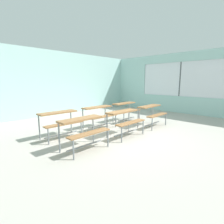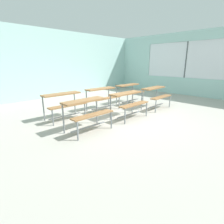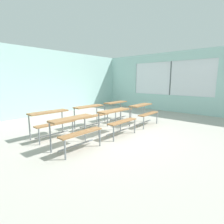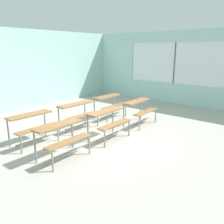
{
  "view_description": "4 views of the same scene",
  "coord_description": "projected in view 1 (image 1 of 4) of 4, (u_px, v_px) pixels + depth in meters",
  "views": [
    {
      "loc": [
        -3.8,
        -3.3,
        1.6
      ],
      "look_at": [
        0.08,
        0.5,
        0.64
      ],
      "focal_mm": 28.0,
      "sensor_mm": 36.0,
      "label": 1
    },
    {
      "loc": [
        -3.8,
        -3.3,
        1.6
      ],
      "look_at": [
        -0.76,
        -0.2,
        0.35
      ],
      "focal_mm": 28.0,
      "sensor_mm": 36.0,
      "label": 2
    },
    {
      "loc": [
        -3.8,
        -3.3,
        1.6
      ],
      "look_at": [
        0.42,
        0.44,
        0.57
      ],
      "focal_mm": 28.0,
      "sensor_mm": 36.0,
      "label": 3
    },
    {
      "loc": [
        -4.32,
        -3.8,
        2.26
      ],
      "look_at": [
        0.65,
        0.3,
        0.53
      ],
      "focal_mm": 37.46,
      "sensor_mm": 36.0,
      "label": 4
    }
  ],
  "objects": [
    {
      "name": "wall_back",
      "position": [
        49.0,
        83.0,
        8.06
      ],
      "size": [
        10.0,
        0.12,
        3.0
      ],
      "primitive_type": "cube",
      "color": "#A8D1CC",
      "rests_on": "ground"
    },
    {
      "name": "desk_bench_r1c2",
      "position": [
        126.0,
        107.0,
        6.99
      ],
      "size": [
        1.11,
        0.6,
        0.74
      ],
      "rotation": [
        0.0,
        0.0,
        0.01
      ],
      "color": "olive",
      "rests_on": "ground"
    },
    {
      "name": "desk_bench_r1c0",
      "position": [
        60.0,
        118.0,
        4.92
      ],
      "size": [
        1.11,
        0.61,
        0.74
      ],
      "rotation": [
        0.0,
        0.0,
        -0.02
      ],
      "color": "olive",
      "rests_on": "ground"
    },
    {
      "name": "desk_bench_r0c0",
      "position": [
        84.0,
        126.0,
        4.07
      ],
      "size": [
        1.11,
        0.61,
        0.74
      ],
      "rotation": [
        0.0,
        0.0,
        0.01
      ],
      "color": "olive",
      "rests_on": "ground"
    },
    {
      "name": "ground",
      "position": [
        122.0,
        136.0,
        5.23
      ],
      "size": [
        10.0,
        9.0,
        0.05
      ],
      "primitive_type": "cube",
      "color": "#ADA89E"
    },
    {
      "name": "desk_bench_r1c1",
      "position": [
        99.0,
        112.0,
        5.95
      ],
      "size": [
        1.11,
        0.61,
        0.74
      ],
      "rotation": [
        0.0,
        0.0,
        -0.02
      ],
      "color": "olive",
      "rests_on": "ground"
    },
    {
      "name": "wall_right",
      "position": [
        193.0,
        84.0,
        8.4
      ],
      "size": [
        0.12,
        9.0,
        3.0
      ],
      "color": "#A8D1CC",
      "rests_on": "ground"
    },
    {
      "name": "desk_bench_r0c1",
      "position": [
        125.0,
        117.0,
        5.09
      ],
      "size": [
        1.11,
        0.6,
        0.74
      ],
      "rotation": [
        0.0,
        0.0,
        0.01
      ],
      "color": "olive",
      "rests_on": "ground"
    },
    {
      "name": "desk_bench_r0c2",
      "position": [
        152.0,
        111.0,
        6.18
      ],
      "size": [
        1.12,
        0.63,
        0.74
      ],
      "rotation": [
        0.0,
        0.0,
        0.04
      ],
      "color": "olive",
      "rests_on": "ground"
    }
  ]
}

